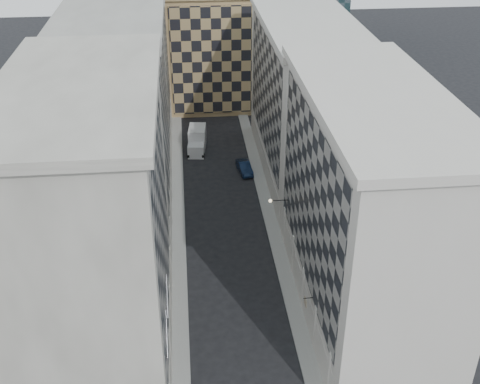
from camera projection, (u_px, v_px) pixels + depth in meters
sidewalk_west at (178, 225)px, 67.64m from camera, size 1.50×100.00×0.15m
sidewalk_east at (271, 220)px, 68.54m from camera, size 1.50×100.00×0.15m
bldg_left_a at (97, 235)px, 44.92m from camera, size 10.80×22.80×23.70m
bldg_left_b at (120, 124)px, 64.15m from camera, size 10.80×22.80×22.70m
bldg_left_c at (132, 64)px, 83.38m from camera, size 10.80×22.80×21.70m
bldg_right_a at (365, 209)px, 50.97m from camera, size 10.80×26.80×20.70m
bldg_right_b at (304, 99)px, 74.51m from camera, size 10.80×28.80×19.70m
tan_block at (218, 45)px, 96.30m from camera, size 16.80×14.80×18.80m
flagpoles_left at (167, 314)px, 42.93m from camera, size 0.10×6.33×2.33m
bracket_lamp at (272, 201)px, 60.24m from camera, size 1.98×0.36×0.36m
box_truck at (197, 141)px, 83.93m from camera, size 2.89×5.85×3.09m
dark_car at (244, 168)px, 78.37m from camera, size 2.04×4.40×1.40m
shop_sign at (306, 302)px, 50.45m from camera, size 0.83×0.73×0.81m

